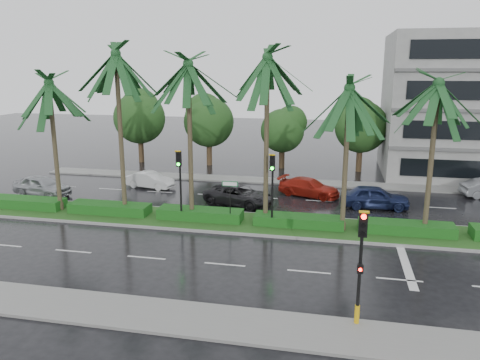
% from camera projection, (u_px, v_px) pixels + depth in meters
% --- Properties ---
extents(ground, '(120.00, 120.00, 0.00)m').
position_uv_depth(ground, '(245.00, 230.00, 27.13)').
color(ground, black).
rests_on(ground, ground).
extents(near_sidewalk, '(40.00, 2.40, 0.12)m').
position_uv_depth(near_sidewalk, '(192.00, 319.00, 17.42)').
color(near_sidewalk, slate).
rests_on(near_sidewalk, ground).
extents(far_sidewalk, '(40.00, 2.00, 0.12)m').
position_uv_depth(far_sidewalk, '(273.00, 181.00, 38.53)').
color(far_sidewalk, slate).
rests_on(far_sidewalk, ground).
extents(median, '(36.00, 4.00, 0.15)m').
position_uv_depth(median, '(248.00, 223.00, 28.07)').
color(median, gray).
rests_on(median, ground).
extents(hedge, '(35.20, 1.40, 0.60)m').
position_uv_depth(hedge, '(248.00, 217.00, 27.98)').
color(hedge, '#134112').
rests_on(hedge, median).
extents(lane_markings, '(34.00, 13.06, 0.01)m').
position_uv_depth(lane_markings, '(297.00, 236.00, 26.12)').
color(lane_markings, silver).
rests_on(lane_markings, ground).
extents(palm_row, '(26.30, 4.20, 10.64)m').
position_uv_depth(palm_row, '(227.00, 83.00, 26.39)').
color(palm_row, '#413625').
rests_on(palm_row, median).
extents(signal_near, '(0.34, 0.45, 4.36)m').
position_uv_depth(signal_near, '(360.00, 263.00, 16.41)').
color(signal_near, black).
rests_on(signal_near, near_sidewalk).
extents(signal_median_left, '(0.34, 0.42, 4.36)m').
position_uv_depth(signal_median_left, '(180.00, 175.00, 27.51)').
color(signal_median_left, black).
rests_on(signal_median_left, median).
extents(signal_median_right, '(0.34, 0.42, 4.36)m').
position_uv_depth(signal_median_right, '(272.00, 180.00, 26.41)').
color(signal_median_right, black).
rests_on(signal_median_right, median).
extents(street_sign, '(0.95, 0.09, 2.60)m').
position_uv_depth(street_sign, '(230.00, 192.00, 27.29)').
color(street_sign, black).
rests_on(street_sign, median).
extents(bg_trees, '(33.07, 5.13, 7.41)m').
position_uv_depth(bg_trees, '(284.00, 120.00, 42.78)').
color(bg_trees, '#3B281B').
rests_on(bg_trees, ground).
extents(car_silver, '(2.51, 4.66, 1.51)m').
position_uv_depth(car_silver, '(42.00, 186.00, 34.16)').
color(car_silver, '#9EA2A5').
rests_on(car_silver, ground).
extents(car_white, '(2.02, 4.00, 1.26)m').
position_uv_depth(car_white, '(150.00, 180.00, 36.44)').
color(car_white, silver).
rests_on(car_white, ground).
extents(car_darkgrey, '(3.52, 5.29, 1.35)m').
position_uv_depth(car_darkgrey, '(239.00, 195.00, 31.97)').
color(car_darkgrey, black).
rests_on(car_darkgrey, ground).
extents(car_red, '(3.19, 4.86, 1.31)m').
position_uv_depth(car_red, '(309.00, 187.00, 34.13)').
color(car_red, '#A11C11').
rests_on(car_red, ground).
extents(car_blue, '(1.93, 4.52, 1.52)m').
position_uv_depth(car_blue, '(375.00, 197.00, 31.20)').
color(car_blue, '#18224A').
rests_on(car_blue, ground).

